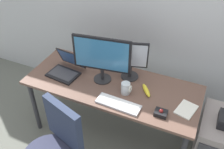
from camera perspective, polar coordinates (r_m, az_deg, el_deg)
The scene contains 11 objects.
ground_plane at distance 3.04m, azimuth 0.00°, elevation -12.66°, with size 8.00×8.00×0.00m, color slate.
desk at distance 2.57m, azimuth 0.00°, elevation -3.40°, with size 1.74×0.70×0.73m.
file_cabinet at distance 2.73m, azimuth 22.73°, elevation -14.40°, with size 0.42×0.53×0.64m.
monitor_main at distance 2.41m, azimuth -2.33°, elevation 4.10°, with size 0.57×0.18×0.49m.
monitor_side at distance 2.48m, azimuth 4.21°, elevation 3.60°, with size 0.33×0.18×0.41m.
keyboard at distance 2.30m, azimuth 1.42°, elevation -6.64°, with size 0.42×0.15×0.03m.
laptop at distance 2.68m, azimuth -10.31°, elevation 1.36°, with size 0.34×0.34×0.23m.
trackball_mouse at distance 2.25m, azimuth 10.94°, elevation -8.46°, with size 0.11×0.09×0.07m.
coffee_mug at distance 2.39m, azimuth 3.15°, elevation -3.12°, with size 0.10×0.09×0.12m.
paper_notepad at distance 2.35m, azimuth 16.36°, elevation -7.57°, with size 0.15×0.21×0.01m, color white.
banana at distance 2.44m, azimuth 7.71°, elevation -3.54°, with size 0.19×0.04×0.04m, color yellow.
Camera 1 is at (0.78, -1.76, 2.36)m, focal length 40.60 mm.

